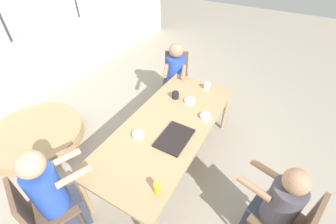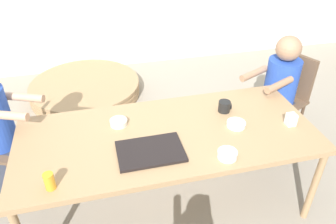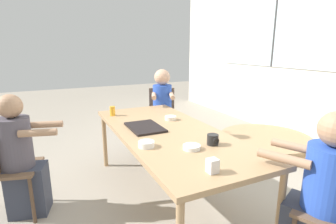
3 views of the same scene
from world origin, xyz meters
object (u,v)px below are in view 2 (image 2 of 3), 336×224
milk_carton_small (291,119)px  person_woman_green_shirt (276,98)px  coffee_mug (225,106)px  folded_table_stack (86,89)px  bowl_fruit (119,122)px  juice_glass (49,181)px  person_man_teal_shirt (2,135)px  chair_for_woman_green_shirt (287,91)px  bowl_cereal (227,154)px  bowl_white_shallow (236,124)px

milk_carton_small → person_woman_green_shirt: bearing=65.7°
milk_carton_small → coffee_mug: bearing=144.8°
folded_table_stack → person_woman_green_shirt: bearing=-37.5°
coffee_mug → bowl_fruit: size_ratio=0.78×
juice_glass → bowl_fruit: juice_glass is taller
person_man_teal_shirt → juice_glass: bearing=49.8°
chair_for_woman_green_shirt → milk_carton_small: (-0.44, -0.72, 0.23)m
folded_table_stack → coffee_mug: bearing=-58.1°
folded_table_stack → bowl_cereal: bearing=-68.2°
milk_carton_small → bowl_fruit: milk_carton_small is taller
milk_carton_small → bowl_fruit: bearing=166.1°
chair_for_woman_green_shirt → coffee_mug: bearing=93.0°
milk_carton_small → bowl_fruit: 1.25m
person_man_teal_shirt → milk_carton_small: person_man_teal_shirt is taller
person_man_teal_shirt → bowl_cereal: 1.73m
chair_for_woman_green_shirt → juice_glass: chair_for_woman_green_shirt is taller
bowl_fruit → chair_for_woman_green_shirt: bearing=14.2°
chair_for_woman_green_shirt → juice_glass: (-2.11, -0.94, 0.24)m
juice_glass → person_man_teal_shirt: bearing=117.8°
bowl_white_shallow → bowl_cereal: (-0.19, -0.30, 0.01)m
person_man_teal_shirt → coffee_mug: (1.70, -0.32, 0.20)m
person_man_teal_shirt → bowl_fruit: bearing=93.1°
person_woman_green_shirt → bowl_white_shallow: bearing=105.5°
chair_for_woman_green_shirt → folded_table_stack: 2.35m
bowl_fruit → coffee_mug: bearing=-1.3°
person_woman_green_shirt → milk_carton_small: person_woman_green_shirt is taller
person_man_teal_shirt → milk_carton_small: 2.19m
chair_for_woman_green_shirt → juice_glass: bearing=89.7°
coffee_mug → bowl_cereal: size_ratio=0.77×
bowl_white_shallow → milk_carton_small: bearing=-11.5°
chair_for_woman_green_shirt → folded_table_stack: bearing=31.8°
coffee_mug → milk_carton_small: 0.49m
juice_glass → bowl_cereal: (1.08, 0.00, -0.03)m
milk_carton_small → bowl_white_shallow: (-0.39, 0.08, -0.03)m
coffee_mug → bowl_white_shallow: size_ratio=0.72×
chair_for_woman_green_shirt → person_woman_green_shirt: person_woman_green_shirt is taller
person_woman_green_shirt → person_man_teal_shirt: (-2.39, -0.05, 0.05)m
person_woman_green_shirt → bowl_fruit: bearing=78.7°
person_woman_green_shirt → milk_carton_small: size_ratio=12.16×
juice_glass → bowl_fruit: 0.69m
coffee_mug → juice_glass: juice_glass is taller
juice_glass → bowl_cereal: bearing=0.1°
person_woman_green_shirt → coffee_mug: person_woman_green_shirt is taller
milk_carton_small → bowl_fruit: (-1.21, 0.30, -0.02)m
coffee_mug → bowl_fruit: (-0.81, 0.02, -0.02)m
milk_carton_small → folded_table_stack: milk_carton_small is taller
bowl_cereal → juice_glass: bearing=-179.9°
bowl_cereal → bowl_fruit: (-0.63, 0.52, -0.00)m
person_woman_green_shirt → folded_table_stack: (-1.77, 1.35, -0.42)m
person_man_teal_shirt → bowl_cereal: (1.52, -0.82, 0.18)m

